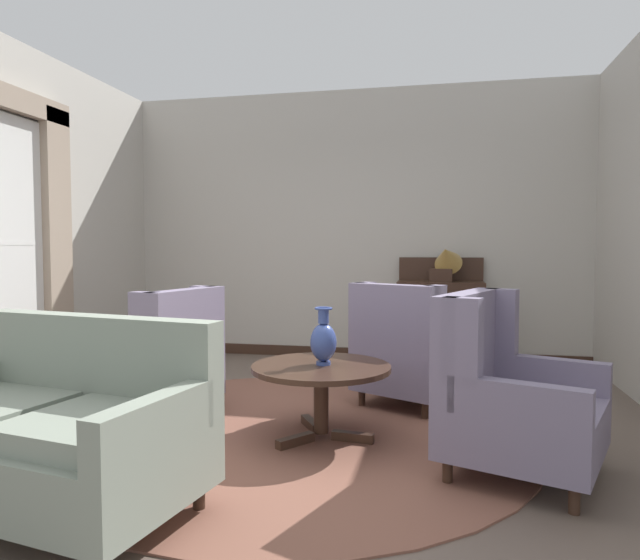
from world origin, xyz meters
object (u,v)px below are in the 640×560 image
porcelain_vase (323,340)px  armchair_back_corner (160,362)px  sideboard (440,318)px  gramophone (445,261)px  coffee_table (321,378)px  settee (53,432)px  armchair_foreground_right (410,353)px  side_table (447,351)px  armchair_near_sideboard (509,397)px

porcelain_vase → armchair_back_corner: bearing=171.6°
sideboard → gramophone: gramophone is taller
coffee_table → porcelain_vase: bearing=42.7°
settee → sideboard: sideboard is taller
armchair_foreground_right → gramophone: (0.29, 1.54, 0.71)m
side_table → sideboard: (-0.06, 1.40, 0.10)m
armchair_near_sideboard → gramophone: gramophone is taller
settee → armchair_foreground_right: size_ratio=1.45×
porcelain_vase → armchair_near_sideboard: 1.21m
side_table → settee: bearing=-127.2°
porcelain_vase → armchair_back_corner: (-1.29, 0.19, -0.24)m
armchair_back_corner → armchair_foreground_right: armchair_foreground_right is taller
coffee_table → porcelain_vase: 0.25m
coffee_table → sideboard: sideboard is taller
coffee_table → settee: 1.66m
armchair_near_sideboard → coffee_table: bearing=95.4°
settee → side_table: size_ratio=2.26×
porcelain_vase → armchair_foreground_right: bearing=61.0°
side_table → gramophone: bearing=90.7°
coffee_table → armchair_near_sideboard: (1.16, -0.32, 0.01)m
armchair_foreground_right → sideboard: 1.65m
settee → armchair_near_sideboard: (2.20, 0.98, 0.03)m
settee → sideboard: 4.28m
settee → armchair_back_corner: bearing=108.7°
armchair_back_corner → sideboard: bearing=151.6°
armchair_near_sideboard → gramophone: 2.92m
coffee_table → side_table: bearing=54.7°
coffee_table → armchair_back_corner: size_ratio=0.95×
armchair_back_corner → sideboard: (2.05, 2.38, 0.10)m
porcelain_vase → armchair_foreground_right: size_ratio=0.35×
armchair_near_sideboard → armchair_back_corner: bearing=98.7°
armchair_back_corner → armchair_foreground_right: size_ratio=0.90×
porcelain_vase → armchair_back_corner: armchair_back_corner is taller
armchair_back_corner → armchair_near_sideboard: (2.43, -0.52, 0.01)m
armchair_foreground_right → gramophone: gramophone is taller
settee → gramophone: 4.29m
coffee_table → armchair_back_corner: bearing=170.9°
coffee_table → armchair_near_sideboard: bearing=-15.4°
settee → armchair_back_corner: (-0.23, 1.50, 0.03)m
coffee_table → porcelain_vase: porcelain_vase is taller
armchair_back_corner → side_table: size_ratio=1.40×
armchair_back_corner → armchair_foreground_right: (1.81, 0.75, -0.00)m
settee → side_table: (1.88, 2.47, 0.02)m
gramophone → armchair_foreground_right: bearing=-100.5°
armchair_back_corner → armchair_foreground_right: bearing=124.9°
coffee_table → side_table: side_table is taller
porcelain_vase → settee: (-1.06, -1.31, -0.27)m
settee → armchair_near_sideboard: 2.41m
settee → armchair_near_sideboard: size_ratio=1.49×
porcelain_vase → sideboard: size_ratio=0.33×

